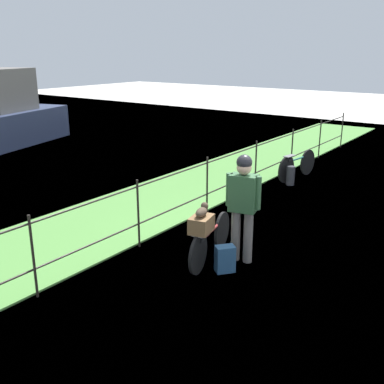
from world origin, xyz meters
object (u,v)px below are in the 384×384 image
(terrier_dog, at_px, (202,211))
(mooring_bollard, at_px, (290,176))
(backpack_on_paving, at_px, (225,259))
(moored_boat_near, at_px, (4,117))
(bicycle_parked, at_px, (297,165))
(bicycle_main, at_px, (210,241))
(cyclist_person, at_px, (243,199))
(wooden_crate, at_px, (201,224))

(terrier_dog, relative_size, mooring_bollard, 0.70)
(backpack_on_paving, relative_size, moored_boat_near, 0.08)
(backpack_on_paving, height_order, bicycle_parked, bicycle_parked)
(bicycle_main, height_order, moored_boat_near, moored_boat_near)
(cyclist_person, height_order, mooring_bollard, cyclist_person)
(mooring_bollard, bearing_deg, wooden_crate, -170.68)
(terrier_dog, xyz_separation_m, backpack_on_paving, (0.14, -0.32, -0.72))
(wooden_crate, relative_size, moored_boat_near, 0.08)
(backpack_on_paving, bearing_deg, moored_boat_near, -69.19)
(bicycle_main, xyz_separation_m, moored_boat_near, (3.52, 10.87, 0.60))
(bicycle_main, xyz_separation_m, bicycle_parked, (5.18, 0.84, 0.03))
(wooden_crate, relative_size, terrier_dog, 1.19)
(cyclist_person, relative_size, bicycle_parked, 0.99)
(wooden_crate, bearing_deg, terrier_dog, 12.37)
(wooden_crate, height_order, moored_boat_near, moored_boat_near)
(cyclist_person, relative_size, mooring_bollard, 3.64)
(backpack_on_paving, xyz_separation_m, bicycle_parked, (5.37, 1.23, 0.15))
(wooden_crate, relative_size, bicycle_parked, 0.23)
(cyclist_person, bearing_deg, mooring_bollard, 14.72)
(moored_boat_near, bearing_deg, wooden_crate, -109.52)
(backpack_on_paving, bearing_deg, cyclist_person, -142.51)
(wooden_crate, distance_m, moored_boat_near, 11.62)
(backpack_on_paving, height_order, moored_boat_near, moored_boat_near)
(terrier_dog, relative_size, moored_boat_near, 0.07)
(backpack_on_paving, bearing_deg, bicycle_parked, -128.07)
(wooden_crate, height_order, bicycle_parked, wooden_crate)
(bicycle_main, height_order, cyclist_person, cyclist_person)
(mooring_bollard, height_order, moored_boat_near, moored_boat_near)
(bicycle_main, bearing_deg, moored_boat_near, 72.03)
(terrier_dog, relative_size, backpack_on_paving, 0.81)
(bicycle_main, bearing_deg, terrier_dog, -167.63)
(cyclist_person, bearing_deg, bicycle_main, 123.19)
(cyclist_person, xyz_separation_m, backpack_on_paving, (-0.46, 0.01, -0.80))
(mooring_bollard, height_order, bicycle_parked, bicycle_parked)
(moored_boat_near, bearing_deg, bicycle_parked, -80.64)
(bicycle_main, height_order, mooring_bollard, bicycle_main)
(terrier_dog, height_order, mooring_bollard, terrier_dog)
(mooring_bollard, bearing_deg, bicycle_main, -170.92)
(cyclist_person, bearing_deg, terrier_dog, 150.96)
(bicycle_main, relative_size, backpack_on_paving, 3.97)
(wooden_crate, bearing_deg, bicycle_main, 12.37)
(terrier_dog, bearing_deg, bicycle_parked, 9.36)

